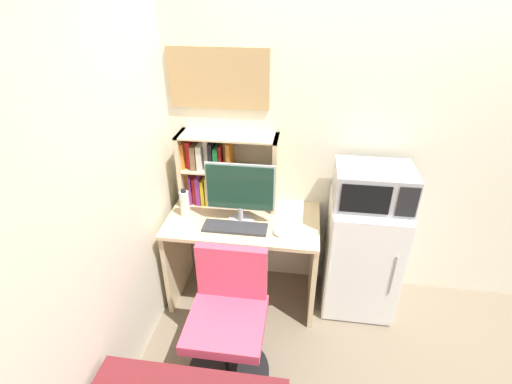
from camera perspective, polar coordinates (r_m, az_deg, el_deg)
The scene contains 12 objects.
wall_back at distance 2.95m, azimuth 26.99°, elevation 6.70°, with size 6.40×0.04×2.60m, color silver.
wall_left at distance 1.74m, azimuth -31.54°, elevation -10.24°, with size 0.04×4.40×2.60m, color silver.
desk at distance 2.91m, azimuth -1.88°, elevation -7.98°, with size 1.12×0.62×0.75m.
hutch_bookshelf at distance 2.84m, azimuth -6.18°, elevation 3.81°, with size 0.73×0.22×0.57m.
monitor at distance 2.61m, azimuth -2.41°, elevation 0.21°, with size 0.49×0.18×0.46m.
keyboard at distance 2.66m, azimuth -3.19°, elevation -5.40°, with size 0.45×0.14×0.02m, color #333338.
computer_mouse at distance 2.62m, azimuth 3.38°, elevation -5.95°, with size 0.07×0.10×0.03m, color silver.
water_bottle at distance 2.81m, azimuth -10.74°, elevation -1.70°, with size 0.07×0.07×0.22m.
mini_fridge at distance 2.99m, azimuth 15.64°, elevation -9.28°, with size 0.53×0.49×0.94m.
microwave at distance 2.67m, azimuth 17.34°, elevation 0.87°, with size 0.52×0.38×0.26m.
desk_chair at distance 2.51m, azimuth -4.18°, elevation -19.55°, with size 0.54×0.54×0.89m.
wall_corkboard at distance 2.71m, azimuth -5.73°, elevation 16.74°, with size 0.71×0.02×0.41m, color tan.
Camera 1 is at (-0.58, -2.58, 2.29)m, focal length 26.42 mm.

